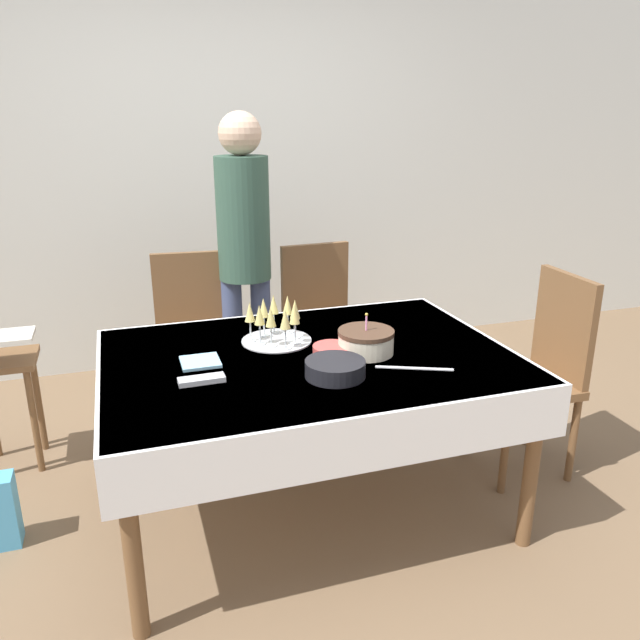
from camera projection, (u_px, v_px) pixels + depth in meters
name	position (u px, v px, depth m)	size (l,w,h in m)	color
ground_plane	(309.00, 506.00, 2.78)	(12.00, 12.00, 0.00)	brown
wall_back	(220.00, 163.00, 4.11)	(8.00, 0.05, 2.70)	silver
dining_table	(309.00, 377.00, 2.58)	(1.65, 1.17, 0.73)	white
dining_chair_far_left	(195.00, 336.00, 3.32)	(0.46, 0.46, 0.97)	brown
dining_chair_far_right	(322.00, 323.00, 3.53)	(0.45, 0.45, 0.97)	brown
dining_chair_right_end	(540.00, 365.00, 2.95)	(0.44, 0.44, 0.97)	brown
birthday_cake	(366.00, 342.00, 2.55)	(0.23, 0.23, 0.17)	beige
champagne_tray	(276.00, 320.00, 2.67)	(0.30, 0.30, 0.18)	silver
plate_stack_main	(335.00, 369.00, 2.33)	(0.23, 0.23, 0.06)	black
plate_stack_dessert	(332.00, 351.00, 2.53)	(0.16, 0.16, 0.04)	#CC4C47
cake_knife	(414.00, 368.00, 2.41)	(0.28, 0.14, 0.00)	silver
fork_pile	(202.00, 380.00, 2.28)	(0.17, 0.06, 0.02)	silver
napkin_pile	(200.00, 362.00, 2.46)	(0.15, 0.15, 0.01)	#8CC6E0
person_standing	(244.00, 241.00, 3.31)	(0.28, 0.28, 1.68)	#3F4C72
high_chair	(4.00, 376.00, 2.95)	(0.33, 0.35, 0.71)	brown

